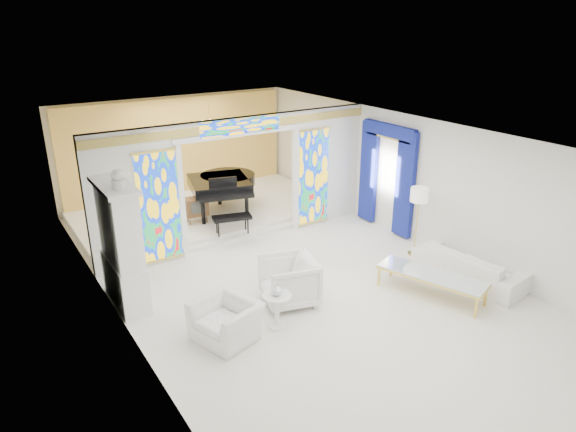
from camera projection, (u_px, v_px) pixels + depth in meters
floor at (287, 272)px, 10.97m from camera, size 12.00×12.00×0.00m
ceiling at (287, 133)px, 9.88m from camera, size 7.00×12.00×0.02m
wall_back at (177, 147)px, 15.12m from camera, size 7.00×0.02×3.00m
wall_left at (113, 245)px, 8.65m from camera, size 0.02×12.00×3.00m
wall_right at (410, 179)px, 12.20m from camera, size 0.02×12.00×3.00m
partition_wall at (240, 175)px, 11.93m from camera, size 7.00×0.22×3.00m
stained_glass_left at (159, 207)px, 10.95m from camera, size 0.90×0.04×2.40m
stained_glass_right at (313, 177)px, 13.01m from camera, size 0.90×0.04×2.40m
stained_glass_transom at (241, 126)px, 11.43m from camera, size 2.00×0.04×0.34m
alcove_platform at (206, 211)px, 14.14m from camera, size 6.80×3.80×0.18m
gold_curtain_back at (178, 148)px, 15.02m from camera, size 6.70×0.10×2.90m
chandelier at (209, 122)px, 13.27m from camera, size 0.48×0.48×0.30m
blue_drapes at (387, 169)px, 12.67m from camera, size 0.14×1.85×2.65m
china_cabinet at (121, 247)px, 9.38m from camera, size 0.56×1.46×2.72m
armchair_left at (226, 321)px, 8.61m from camera, size 1.17×1.26×0.67m
armchair_right at (289, 281)px, 9.65m from camera, size 1.21×1.19×0.90m
sofa at (469, 266)px, 10.52m from camera, size 1.16×2.35×0.66m
side_table at (277, 306)px, 8.90m from camera, size 0.59×0.59×0.63m
vase at (277, 289)px, 8.78m from camera, size 0.25×0.25×0.21m
coffee_table at (432, 276)px, 9.90m from camera, size 1.31×2.19×0.47m
floor_lamp at (419, 198)px, 11.30m from camera, size 0.40×0.40×1.60m
grand_piano at (224, 183)px, 13.69m from camera, size 2.24×2.95×1.13m
tv_console at (196, 206)px, 13.01m from camera, size 0.62×0.47×0.65m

